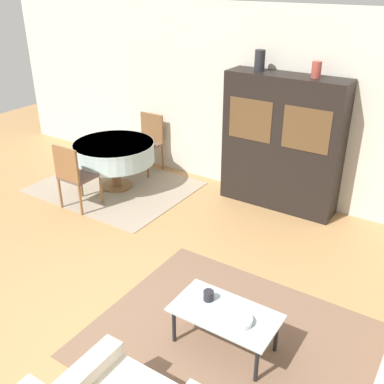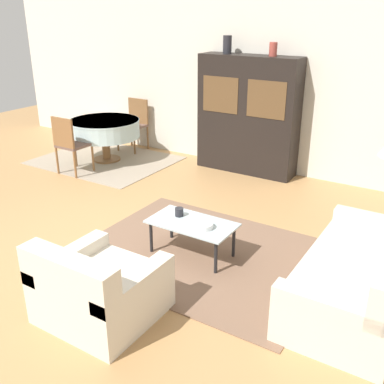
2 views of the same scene
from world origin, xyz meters
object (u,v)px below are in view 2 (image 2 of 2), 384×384
at_px(dining_table, 105,129).
at_px(bowl, 203,225).
at_px(dining_chair_far, 135,121).
at_px(cup, 179,212).
at_px(armchair, 98,290).
at_px(vase_tall, 227,45).
at_px(display_cabinet, 248,115).
at_px(dining_chair_near, 69,142).
at_px(coffee_table, 192,226).
at_px(couch, 362,277).
at_px(vase_short, 273,49).

bearing_deg(dining_table, bowl, -32.35).
xyz_separation_m(dining_chair_far, cup, (2.85, -2.76, -0.10)).
height_order(armchair, vase_tall, vase_tall).
xyz_separation_m(display_cabinet, bowl, (0.90, -2.89, -0.51)).
height_order(dining_chair_near, cup, dining_chair_near).
relative_size(coffee_table, cup, 9.88).
distance_m(armchair, dining_chair_far, 5.12).
bearing_deg(bowl, display_cabinet, 107.25).
bearing_deg(display_cabinet, dining_chair_far, -179.61).
bearing_deg(display_cabinet, cup, -79.37).
bearing_deg(display_cabinet, dining_chair_near, -144.27).
xyz_separation_m(cup, bowl, (0.38, -0.11, -0.02)).
bearing_deg(dining_chair_far, bowl, 138.31).
bearing_deg(dining_chair_near, cup, -21.12).
relative_size(display_cabinet, vase_tall, 6.85).
xyz_separation_m(cup, vase_tall, (-0.93, 2.78, 1.56)).
bearing_deg(dining_table, couch, -21.64).
distance_m(couch, vase_short, 3.89).
relative_size(dining_chair_near, bowl, 4.44).
distance_m(coffee_table, dining_chair_near, 3.28).
bearing_deg(coffee_table, cup, 163.40).
distance_m(coffee_table, cup, 0.23).
xyz_separation_m(couch, bowl, (-1.61, -0.13, 0.15)).
distance_m(dining_chair_near, cup, 3.06).
relative_size(dining_chair_far, vase_tall, 3.47).
height_order(armchair, coffee_table, armchair).
bearing_deg(coffee_table, bowl, -16.89).
relative_size(display_cabinet, vase_short, 9.34).
bearing_deg(dining_table, cup, -34.11).
xyz_separation_m(dining_table, vase_tall, (1.92, 0.85, 1.42)).
bearing_deg(dining_chair_far, dining_chair_near, 90.00).
xyz_separation_m(armchair, dining_chair_near, (-2.95, 2.51, 0.27)).
bearing_deg(vase_tall, dining_table, -156.21).
relative_size(display_cabinet, bowl, 8.76).
distance_m(couch, armchair, 2.37).
bearing_deg(couch, vase_tall, 46.47).
xyz_separation_m(bowl, vase_tall, (-1.31, 2.89, 1.58)).
height_order(armchair, dining_chair_near, dining_chair_near).
bearing_deg(vase_short, vase_tall, 180.00).
relative_size(armchair, vase_short, 4.66).
distance_m(dining_chair_far, vase_tall, 2.42).
height_order(bowl, vase_short, vase_short).
bearing_deg(dining_table, coffee_table, -33.09).
xyz_separation_m(dining_chair_near, bowl, (3.23, -1.22, -0.12)).
bearing_deg(armchair, bowl, 77.75).
bearing_deg(cup, bowl, -16.73).
relative_size(coffee_table, vase_tall, 3.45).
xyz_separation_m(armchair, bowl, (0.28, 1.30, 0.15)).
bearing_deg(vase_short, dining_chair_far, -179.64).
bearing_deg(dining_chair_far, vase_tall, -179.50).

